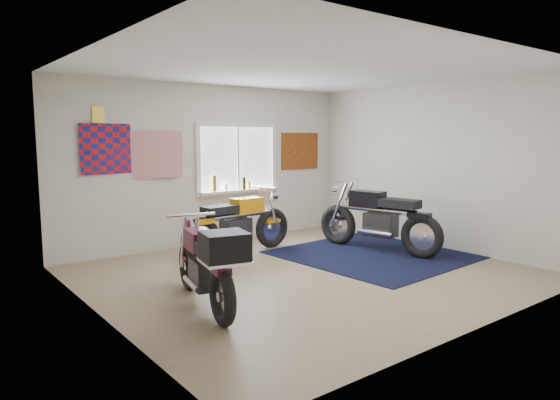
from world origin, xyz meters
TOP-DOWN VIEW (x-y plane):
  - ground at (0.00, 0.00)m, footprint 5.50×5.50m
  - room_shell at (0.00, 0.00)m, footprint 5.50×5.50m
  - navy_rug at (1.50, 0.15)m, footprint 2.64×2.73m
  - window_assembly at (0.50, 2.47)m, footprint 1.66×0.17m
  - oil_bottles at (0.27, 2.40)m, footprint 0.78×0.07m
  - flag_display at (-1.90, 2.48)m, footprint 1.60×0.10m
  - triumph_poster at (1.95, 2.48)m, footprint 0.90×0.03m
  - yellow_triumph at (-0.13, 1.50)m, footprint 2.06×0.62m
  - black_chrome_bike at (1.75, 0.29)m, footprint 0.73×2.20m
  - maroon_tourer at (-1.79, -0.45)m, footprint 0.80×1.88m

SIDE VIEW (x-z plane):
  - ground at x=0.00m, z-range 0.00..0.00m
  - navy_rug at x=1.50m, z-range 0.00..0.01m
  - yellow_triumph at x=-0.13m, z-range -0.06..0.97m
  - maroon_tourer at x=-1.79m, z-range 0.02..0.98m
  - black_chrome_bike at x=1.75m, z-range -0.07..1.07m
  - oil_bottles at x=0.27m, z-range 0.87..1.15m
  - window_assembly at x=0.50m, z-range 0.74..2.00m
  - triumph_poster at x=1.95m, z-range 1.20..1.90m
  - room_shell at x=0.00m, z-range -1.11..4.39m
  - flag_display at x=-1.90m, z-range 1.56..2.73m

